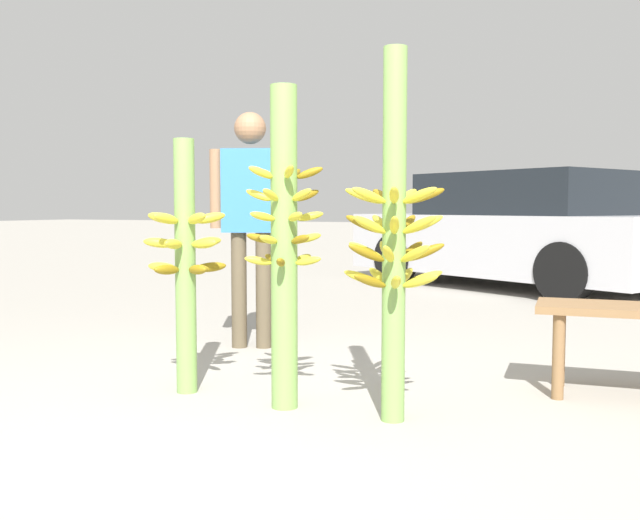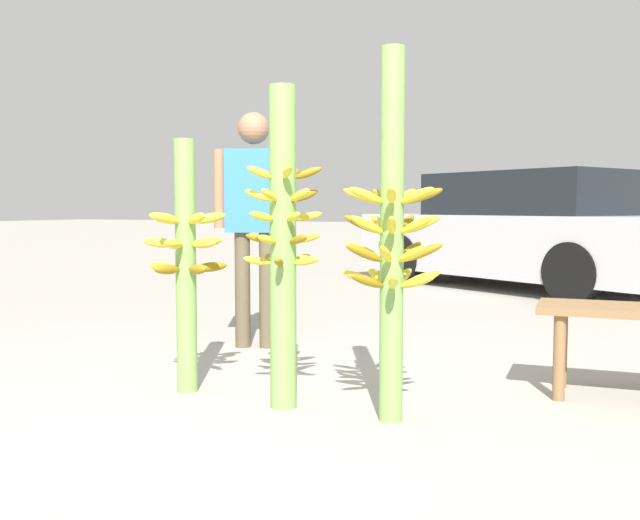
% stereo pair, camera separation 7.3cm
% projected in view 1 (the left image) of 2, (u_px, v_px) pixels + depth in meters
% --- Properties ---
extents(ground_plane, '(80.00, 80.00, 0.00)m').
position_uv_depth(ground_plane, '(245.00, 434.00, 3.06)').
color(ground_plane, '#9E998E').
extents(banana_stalk_left, '(0.44, 0.42, 1.32)m').
position_uv_depth(banana_stalk_left, '(185.00, 260.00, 3.70)').
color(banana_stalk_left, '#7AA851').
rests_on(banana_stalk_left, ground_plane).
extents(banana_stalk_center, '(0.39, 0.39, 1.54)m').
position_uv_depth(banana_stalk_center, '(284.00, 244.00, 3.40)').
color(banana_stalk_center, '#7AA851').
rests_on(banana_stalk_center, ground_plane).
extents(banana_stalk_right, '(0.47, 0.47, 1.67)m').
position_uv_depth(banana_stalk_right, '(394.00, 237.00, 3.19)').
color(banana_stalk_right, '#7AA851').
rests_on(banana_stalk_right, ground_plane).
extents(vendor_person, '(0.56, 0.29, 1.61)m').
position_uv_depth(vendor_person, '(251.00, 207.00, 4.87)').
color(vendor_person, brown).
rests_on(vendor_person, ground_plane).
extents(parked_car, '(4.36, 3.43, 1.38)m').
position_uv_depth(parked_car, '(518.00, 232.00, 8.62)').
color(parked_car, '#B7B7BC').
rests_on(parked_car, ground_plane).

